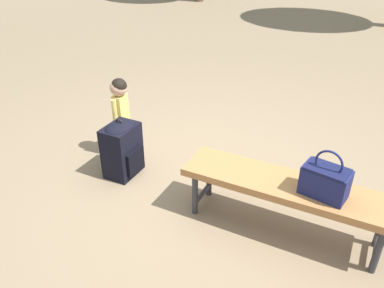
{
  "coord_description": "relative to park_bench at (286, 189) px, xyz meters",
  "views": [
    {
      "loc": [
        -1.77,
        2.42,
        2.17
      ],
      "look_at": [
        0.08,
        0.16,
        0.45
      ],
      "focal_mm": 36.16,
      "sensor_mm": 36.0,
      "label": 1
    }
  ],
  "objects": [
    {
      "name": "backpack_large",
      "position": [
        1.56,
        0.26,
        -0.1
      ],
      "size": [
        0.35,
        0.39,
        0.59
      ],
      "color": "black",
      "rests_on": "ground"
    },
    {
      "name": "child_standing",
      "position": [
        1.83,
        0.01,
        0.16
      ],
      "size": [
        0.17,
        0.23,
        0.84
      ],
      "color": "#E5B2C6",
      "rests_on": "ground"
    },
    {
      "name": "handbag",
      "position": [
        -0.26,
        -0.03,
        0.18
      ],
      "size": [
        0.33,
        0.19,
        0.37
      ],
      "color": "#191E4C",
      "rests_on": "park_bench"
    },
    {
      "name": "ground_plane",
      "position": [
        0.83,
        -0.16,
        -0.39
      ],
      "size": [
        40.0,
        40.0,
        0.0
      ],
      "primitive_type": "plane",
      "color": "#7F6B51",
      "rests_on": "ground"
    },
    {
      "name": "park_bench",
      "position": [
        0.0,
        0.0,
        0.0
      ],
      "size": [
        1.65,
        0.73,
        0.45
      ],
      "color": "#9E6B3D",
      "rests_on": "ground"
    }
  ]
}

